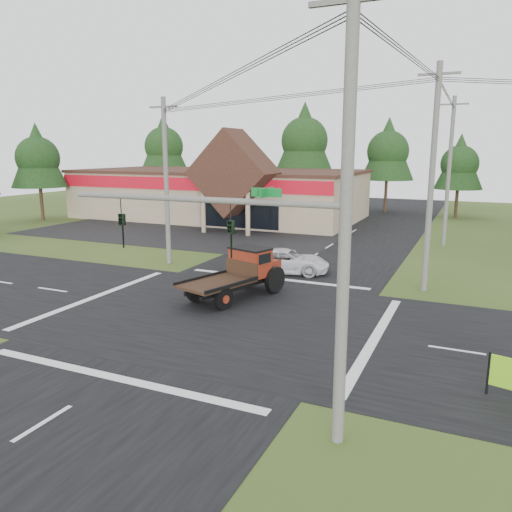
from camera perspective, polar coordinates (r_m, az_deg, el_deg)
The scene contains 18 objects.
ground at distance 22.67m, azimuth -4.31°, elevation -6.75°, with size 120.00×120.00×0.00m, color #344518.
road_ns at distance 22.67m, azimuth -4.31°, elevation -6.72°, with size 12.00×120.00×0.02m, color black.
road_ew at distance 22.67m, azimuth -4.31°, elevation -6.72°, with size 120.00×12.00×0.02m, color black.
parking_apron at distance 45.56m, azimuth -8.45°, elevation 2.69°, with size 28.00×14.00×0.02m, color black.
cvs_building at distance 55.14m, azimuth -4.11°, elevation 7.28°, with size 30.40×18.20×9.19m.
traffic_signal_mast at distance 12.52m, azimuth 2.50°, elevation -1.13°, with size 8.12×0.24×7.00m.
utility_pole_nr at distance 11.80m, azimuth 10.19°, elevation 3.87°, with size 2.00×0.30×11.00m.
utility_pole_nw at distance 32.54m, azimuth -10.23°, elevation 8.48°, with size 2.00×0.30×10.50m.
utility_pole_ne at distance 26.98m, azimuth 19.44°, elevation 8.38°, with size 2.00×0.30×11.50m.
utility_pole_n at distance 40.94m, azimuth 21.19°, elevation 9.05°, with size 2.00×0.30×11.20m.
tree_row_a at distance 71.33m, azimuth -10.50°, elevation 12.41°, with size 6.72×6.72×12.12m.
tree_row_b at distance 67.97m, azimuth -2.37°, elevation 11.49°, with size 5.60×5.60×10.10m.
tree_row_c at distance 63.21m, azimuth 5.56°, elevation 13.24°, with size 7.28×7.28×13.13m.
tree_row_d at distance 61.71m, azimuth 14.86°, elevation 11.69°, with size 6.16×6.16×11.11m.
tree_row_e at distance 58.90m, azimuth 22.26°, elevation 9.90°, with size 5.04×5.04×9.09m.
tree_side_w at distance 57.44m, azimuth -23.70°, elevation 10.43°, with size 5.60×5.60×10.10m.
antique_flatbed_truck at distance 24.83m, azimuth -2.48°, elevation -2.10°, with size 2.25×5.88×2.46m, color #63200E, non-canonical shape.
white_pickup at distance 30.17m, azimuth 3.48°, elevation -0.58°, with size 2.38×5.17×1.44m, color silver.
Camera 1 is at (10.31, -18.84, 7.26)m, focal length 35.00 mm.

